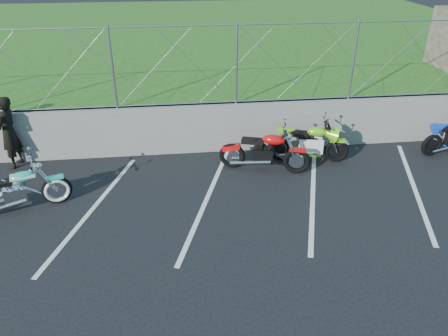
{
  "coord_description": "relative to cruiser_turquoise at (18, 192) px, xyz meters",
  "views": [
    {
      "loc": [
        -0.57,
        -7.07,
        5.12
      ],
      "look_at": [
        0.43,
        1.3,
        0.61
      ],
      "focal_mm": 35.0,
      "sensor_mm": 36.0,
      "label": 1
    }
  ],
  "objects": [
    {
      "name": "grass_field",
      "position": [
        3.89,
        12.42,
        0.21
      ],
      "size": [
        30.0,
        20.0,
        1.3
      ],
      "primitive_type": "cube",
      "color": "#245316",
      "rests_on": "ground"
    },
    {
      "name": "chain_link_fence",
      "position": [
        3.89,
        2.42,
        1.86
      ],
      "size": [
        28.0,
        0.03,
        2.0
      ],
      "color": "gray",
      "rests_on": "retaining_wall"
    },
    {
      "name": "naked_orange",
      "position": [
        5.44,
        1.13,
        0.04
      ],
      "size": [
        2.15,
        0.89,
        1.11
      ],
      "rotation": [
        0.0,
        0.0,
        -0.31
      ],
      "color": "black",
      "rests_on": "ground"
    },
    {
      "name": "person_standing",
      "position": [
        -0.71,
        2.11,
        0.46
      ],
      "size": [
        0.56,
        0.73,
        1.8
      ],
      "primitive_type": "imported",
      "rotation": [
        0.0,
        0.0,
        -1.78
      ],
      "color": "black",
      "rests_on": "ground"
    },
    {
      "name": "parking_lines",
      "position": [
        5.09,
        -0.08,
        -0.43
      ],
      "size": [
        18.29,
        4.31,
        0.01
      ],
      "color": "silver",
      "rests_on": "ground"
    },
    {
      "name": "retaining_wall",
      "position": [
        3.89,
        2.42,
        0.21
      ],
      "size": [
        30.0,
        0.22,
        1.3
      ],
      "primitive_type": "cube",
      "color": "slate",
      "rests_on": "ground"
    },
    {
      "name": "sportbike_green",
      "position": [
        6.65,
        1.52,
        0.02
      ],
      "size": [
        2.03,
        0.72,
        1.06
      ],
      "rotation": [
        0.0,
        0.0,
        -0.2
      ],
      "color": "black",
      "rests_on": "ground"
    },
    {
      "name": "ground",
      "position": [
        3.89,
        -1.08,
        -0.44
      ],
      "size": [
        90.0,
        90.0,
        0.0
      ],
      "primitive_type": "plane",
      "color": "black",
      "rests_on": "ground"
    },
    {
      "name": "cruiser_turquoise",
      "position": [
        0.0,
        0.0,
        0.0
      ],
      "size": [
        2.13,
        0.81,
        1.09
      ],
      "rotation": [
        0.0,
        0.0,
        0.29
      ],
      "color": "black",
      "rests_on": "ground"
    }
  ]
}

